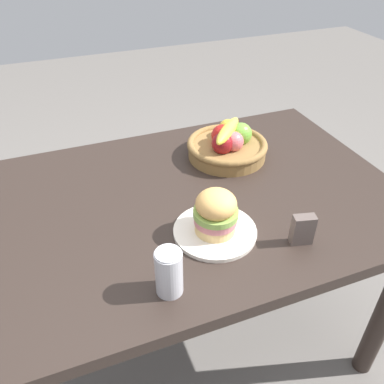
{
  "coord_description": "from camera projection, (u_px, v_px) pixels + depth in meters",
  "views": [
    {
      "loc": [
        -0.33,
        -0.94,
        1.51
      ],
      "look_at": [
        0.01,
        -0.06,
        0.81
      ],
      "focal_mm": 37.28,
      "sensor_mm": 36.0,
      "label": 1
    }
  ],
  "objects": [
    {
      "name": "plate",
      "position": [
        215.0,
        231.0,
        1.12
      ],
      "size": [
        0.24,
        0.24,
        0.01
      ],
      "primitive_type": "cylinder",
      "color": "silver",
      "rests_on": "dining_table"
    },
    {
      "name": "soda_can",
      "position": [
        169.0,
        272.0,
        0.92
      ],
      "size": [
        0.07,
        0.07,
        0.13
      ],
      "color": "silver",
      "rests_on": "dining_table"
    },
    {
      "name": "fruit_basket",
      "position": [
        228.0,
        144.0,
        1.43
      ],
      "size": [
        0.29,
        0.29,
        0.14
      ],
      "color": "olive",
      "rests_on": "dining_table"
    },
    {
      "name": "ground_plane",
      "position": [
        184.0,
        338.0,
        1.7
      ],
      "size": [
        8.0,
        8.0,
        0.0
      ],
      "primitive_type": "plane",
      "color": "slate"
    },
    {
      "name": "napkin_holder",
      "position": [
        303.0,
        230.0,
        1.07
      ],
      "size": [
        0.07,
        0.04,
        0.09
      ],
      "primitive_type": "cube",
      "rotation": [
        0.0,
        0.0,
        -0.24
      ],
      "color": "#594C47",
      "rests_on": "dining_table"
    },
    {
      "name": "dining_table",
      "position": [
        182.0,
        223.0,
        1.32
      ],
      "size": [
        1.4,
        0.9,
        0.75
      ],
      "color": "#2D231E",
      "rests_on": "ground_plane"
    },
    {
      "name": "sandwich",
      "position": [
        216.0,
        212.0,
        1.08
      ],
      "size": [
        0.12,
        0.12,
        0.13
      ],
      "color": "#E5BC75",
      "rests_on": "plate"
    }
  ]
}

